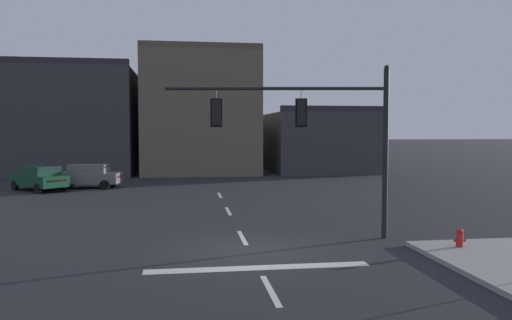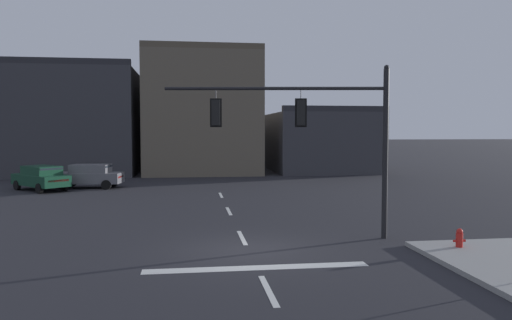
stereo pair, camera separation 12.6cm
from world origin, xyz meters
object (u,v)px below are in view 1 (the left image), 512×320
Objects in this scene: signal_mast_near_side at (318,125)px; car_lot_middle at (39,178)px; fire_hydrant at (460,241)px; car_lot_nearside at (87,176)px.

signal_mast_near_side reaches higher than car_lot_middle.
car_lot_middle is at bearing 130.88° from signal_mast_near_side.
fire_hydrant is (18.04, -18.80, -0.53)m from car_lot_middle.
car_lot_middle is at bearing -159.12° from car_lot_nearside.
signal_mast_near_side is 20.87m from car_lot_nearside.
car_lot_middle is at bearing 133.81° from fire_hydrant.
fire_hydrant is at bearing -32.88° from signal_mast_near_side.
car_lot_middle is (-2.80, -1.07, 0.00)m from car_lot_nearside.
fire_hydrant is at bearing -46.19° from car_lot_middle.
signal_mast_near_side is 6.05m from fire_hydrant.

